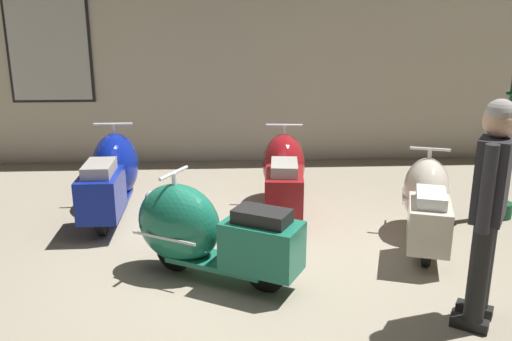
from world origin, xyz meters
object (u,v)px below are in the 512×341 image
scooter_0 (112,175)px  visitor_0 (490,199)px  scooter_1 (203,231)px  scooter_3 (427,201)px  scooter_2 (284,174)px

scooter_0 → visitor_0: size_ratio=0.96×
scooter_1 → scooter_3: size_ratio=1.01×
scooter_2 → scooter_3: (1.41, -0.99, -0.03)m
scooter_0 → scooter_3: bearing=-107.0°
scooter_3 → visitor_0: bearing=-167.8°
scooter_3 → visitor_0: visitor_0 is taller
scooter_1 → visitor_0: visitor_0 is taller
scooter_2 → visitor_0: (1.26, -2.60, 0.57)m
scooter_0 → visitor_0: visitor_0 is taller
scooter_2 → visitor_0: size_ratio=0.95×
scooter_2 → scooter_3: size_ratio=1.05×
scooter_0 → scooter_1: scooter_0 is taller
scooter_0 → scooter_2: bearing=-91.3°
scooter_1 → visitor_0: size_ratio=0.91×
scooter_0 → scooter_2: size_ratio=1.01×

